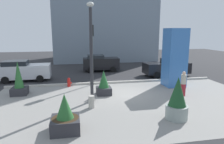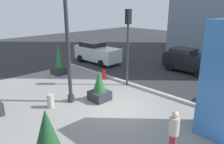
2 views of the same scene
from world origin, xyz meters
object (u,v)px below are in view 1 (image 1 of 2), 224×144
potted_plant_near_right (104,85)px  car_far_lane (23,71)px  fire_hydrant (69,82)px  car_curb_east (167,67)px  potted_plant_mid_plaza (65,118)px  concrete_bollard (92,102)px  potted_plant_by_pillar (177,101)px  lamp_post (91,55)px  pedestrian_on_sidewalk (184,82)px  art_pillar_blue (175,58)px  car_intersection (100,63)px  traffic_light_corner (92,45)px  potted_plant_curbside (19,82)px

potted_plant_near_right → car_far_lane: bearing=140.1°
fire_hydrant → car_curb_east: 10.10m
potted_plant_mid_plaza → concrete_bollard: (1.41, 2.68, -0.29)m
potted_plant_mid_plaza → potted_plant_by_pillar: 5.59m
potted_plant_near_right → fire_hydrant: 3.64m
fire_hydrant → concrete_bollard: (1.39, -5.10, 0.01)m
lamp_post → pedestrian_on_sidewalk: lamp_post is taller
potted_plant_near_right → car_far_lane: size_ratio=0.37×
potted_plant_mid_plaza → potted_plant_by_pillar: (5.57, 0.31, 0.33)m
lamp_post → potted_plant_mid_plaza: size_ratio=3.49×
potted_plant_near_right → lamp_post: bearing=-126.6°
concrete_bollard → pedestrian_on_sidewalk: (6.50, 1.13, 0.60)m
art_pillar_blue → fire_hydrant: art_pillar_blue is taller
lamp_post → fire_hydrant: (-1.54, 3.92, -2.63)m
car_far_lane → potted_plant_mid_plaza: bearing=-69.0°
lamp_post → art_pillar_blue: 7.48m
fire_hydrant → car_far_lane: bearing=144.9°
fire_hydrant → pedestrian_on_sidewalk: (7.89, -3.97, 0.61)m
lamp_post → car_intersection: (1.88, 10.05, -2.05)m
potted_plant_by_pillar → concrete_bollard: bearing=150.3°
traffic_light_corner → potted_plant_near_right: bearing=-80.0°
traffic_light_corner → pedestrian_on_sidewalk: 7.66m
potted_plant_mid_plaza → car_curb_east: (9.79, 10.28, 0.21)m
potted_plant_mid_plaza → potted_plant_curbside: 7.09m
potted_plant_mid_plaza → pedestrian_on_sidewalk: (7.91, 3.81, 0.31)m
potted_plant_mid_plaza → potted_plant_near_right: size_ratio=1.02×
potted_plant_mid_plaza → potted_plant_near_right: bearing=64.0°
lamp_post → potted_plant_mid_plaza: 4.77m
art_pillar_blue → potted_plant_near_right: (-6.03, -1.32, -1.62)m
potted_plant_near_right → pedestrian_on_sidewalk: 5.57m
lamp_post → potted_plant_by_pillar: (4.02, -3.55, -2.00)m
art_pillar_blue → traffic_light_corner: (-6.54, 1.61, 0.97)m
lamp_post → art_pillar_blue: size_ratio=1.31×
concrete_bollard → potted_plant_by_pillar: bearing=-29.7°
potted_plant_mid_plaza → car_far_lane: 11.41m
potted_plant_mid_plaza → potted_plant_by_pillar: potted_plant_by_pillar is taller
potted_plant_near_right → car_intersection: bearing=84.0°
potted_plant_curbside → car_far_lane: size_ratio=0.52×
potted_plant_by_pillar → pedestrian_on_sidewalk: size_ratio=1.28×
potted_plant_mid_plaza → concrete_bollard: 3.04m
car_far_lane → pedestrian_on_sidewalk: bearing=-29.7°
fire_hydrant → pedestrian_on_sidewalk: size_ratio=0.43×
potted_plant_by_pillar → car_far_lane: bearing=133.0°
potted_plant_near_right → car_curb_east: bearing=35.2°
concrete_bollard → car_curb_east: car_curb_east is taller
art_pillar_blue → potted_plant_by_pillar: bearing=-115.7°
car_intersection → car_far_lane: size_ratio=0.87×
art_pillar_blue → potted_plant_by_pillar: (-2.97, -6.16, -1.35)m
potted_plant_mid_plaza → car_intersection: 14.33m
potted_plant_curbside → car_intersection: (6.83, 7.70, 0.01)m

